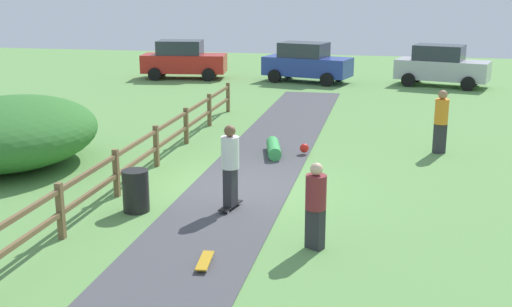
% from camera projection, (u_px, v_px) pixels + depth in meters
% --- Properties ---
extents(ground_plane, '(60.00, 60.00, 0.00)m').
position_uv_depth(ground_plane, '(242.00, 187.00, 15.46)').
color(ground_plane, '#60934C').
extents(asphalt_path, '(2.40, 28.00, 0.02)m').
position_uv_depth(asphalt_path, '(242.00, 186.00, 15.46)').
color(asphalt_path, '#47474C').
rests_on(asphalt_path, ground_plane).
extents(wooden_fence, '(0.12, 18.12, 1.10)m').
position_uv_depth(wooden_fence, '(138.00, 154.00, 15.80)').
color(wooden_fence, brown).
rests_on(wooden_fence, ground_plane).
extents(bush_large, '(4.29, 5.14, 1.82)m').
position_uv_depth(bush_large, '(11.00, 132.00, 17.02)').
color(bush_large, '#33702D').
rests_on(bush_large, ground_plane).
extents(trash_bin, '(0.56, 0.56, 0.90)m').
position_uv_depth(trash_bin, '(136.00, 191.00, 13.69)').
color(trash_bin, black).
rests_on(trash_bin, ground_plane).
extents(skater_riding, '(0.45, 0.82, 1.83)m').
position_uv_depth(skater_riding, '(230.00, 163.00, 13.62)').
color(skater_riding, black).
rests_on(skater_riding, asphalt_path).
extents(skater_fallen, '(1.32, 1.53, 0.36)m').
position_uv_depth(skater_fallen, '(276.00, 148.00, 18.24)').
color(skater_fallen, green).
rests_on(skater_fallen, asphalt_path).
extents(skateboard_loose, '(0.28, 0.82, 0.08)m').
position_uv_depth(skateboard_loose, '(205.00, 261.00, 11.11)').
color(skateboard_loose, '#BF8C19').
rests_on(skateboard_loose, asphalt_path).
extents(bystander_maroon, '(0.52, 0.52, 1.62)m').
position_uv_depth(bystander_maroon, '(316.00, 202.00, 11.64)').
color(bystander_maroon, '#2D2D33').
rests_on(bystander_maroon, ground_plane).
extents(bystander_orange, '(0.52, 0.52, 1.81)m').
position_uv_depth(bystander_orange, '(441.00, 118.00, 18.28)').
color(bystander_orange, '#2D2D33').
rests_on(bystander_orange, ground_plane).
extents(parked_car_blue, '(4.49, 2.75, 1.92)m').
position_uv_depth(parked_car_blue, '(306.00, 62.00, 31.65)').
color(parked_car_blue, '#283D99').
rests_on(parked_car_blue, ground_plane).
extents(parked_car_silver, '(4.50, 2.79, 1.92)m').
position_uv_depth(parked_car_silver, '(441.00, 66.00, 30.39)').
color(parked_car_silver, '#B7B7BC').
rests_on(parked_car_silver, ground_plane).
extents(parked_car_red, '(4.38, 2.42, 1.92)m').
position_uv_depth(parked_car_red, '(183.00, 59.00, 32.87)').
color(parked_car_red, red).
rests_on(parked_car_red, ground_plane).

